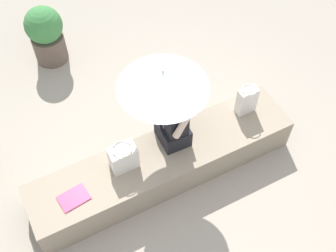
# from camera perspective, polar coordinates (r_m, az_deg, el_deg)

# --- Properties ---
(ground_plane) EXTENTS (14.00, 14.00, 0.00)m
(ground_plane) POSITION_cam_1_polar(r_m,az_deg,el_deg) (4.78, -0.61, -6.31)
(ground_plane) COLOR #9E9384
(stone_bench) EXTENTS (2.87, 0.62, 0.41)m
(stone_bench) POSITION_cam_1_polar(r_m,az_deg,el_deg) (4.61, -0.63, -5.04)
(stone_bench) COLOR gray
(stone_bench) RESTS_ON ground
(person_seated) EXTENTS (0.29, 0.48, 0.90)m
(person_seated) POSITION_cam_1_polar(r_m,az_deg,el_deg) (4.23, 0.69, 1.35)
(person_seated) COLOR black
(person_seated) RESTS_ON stone_bench
(parasol) EXTENTS (0.84, 0.84, 1.06)m
(parasol) POSITION_cam_1_polar(r_m,az_deg,el_deg) (3.79, -0.66, 6.10)
(parasol) COLOR #B7B7BC
(parasol) RESTS_ON stone_bench
(handbag_black) EXTENTS (0.27, 0.20, 0.30)m
(handbag_black) POSITION_cam_1_polar(r_m,az_deg,el_deg) (4.26, -5.93, -4.14)
(handbag_black) COLOR silver
(handbag_black) RESTS_ON stone_bench
(tote_bag_canvas) EXTENTS (0.21, 0.16, 0.36)m
(tote_bag_canvas) POSITION_cam_1_polar(r_m,az_deg,el_deg) (4.70, 10.36, 3.35)
(tote_bag_canvas) COLOR silver
(tote_bag_canvas) RESTS_ON stone_bench
(magazine) EXTENTS (0.30, 0.23, 0.01)m
(magazine) POSITION_cam_1_polar(r_m,az_deg,el_deg) (4.27, -12.35, -9.26)
(magazine) COLOR #D83866
(magazine) RESTS_ON stone_bench
(planter_far) EXTENTS (0.48, 0.48, 0.81)m
(planter_far) POSITION_cam_1_polar(r_m,az_deg,el_deg) (5.81, -15.83, 11.65)
(planter_far) COLOR brown
(planter_far) RESTS_ON ground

